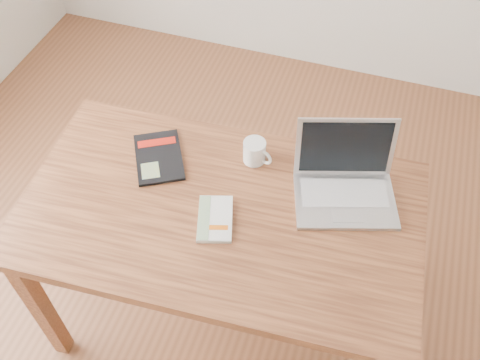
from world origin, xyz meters
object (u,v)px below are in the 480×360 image
(white_guidebook, at_px, (215,219))
(black_guidebook, at_px, (159,157))
(desk, at_px, (221,224))
(coffee_mug, at_px, (255,151))
(laptop, at_px, (345,181))

(white_guidebook, bearing_deg, black_guidebook, 128.50)
(desk, height_order, coffee_mug, coffee_mug)
(coffee_mug, bearing_deg, white_guidebook, -77.75)
(laptop, bearing_deg, desk, -168.80)
(black_guidebook, distance_m, coffee_mug, 0.35)
(coffee_mug, bearing_deg, black_guidebook, -142.12)
(desk, bearing_deg, coffee_mug, 75.89)
(white_guidebook, height_order, black_guidebook, white_guidebook)
(desk, xyz_separation_m, coffee_mug, (0.05, 0.24, 0.13))
(white_guidebook, bearing_deg, laptop, 16.83)
(desk, relative_size, black_guidebook, 4.73)
(black_guidebook, xyz_separation_m, laptop, (0.66, 0.06, 0.04))
(desk, height_order, white_guidebook, white_guidebook)
(desk, relative_size, white_guidebook, 6.67)
(desk, distance_m, laptop, 0.45)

